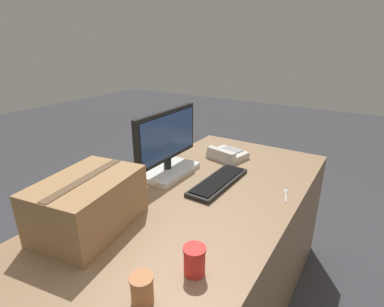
# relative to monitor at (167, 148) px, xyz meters

# --- Properties ---
(ground_plane) EXTENTS (12.00, 12.00, 0.00)m
(ground_plane) POSITION_rel_monitor_xyz_m (-0.12, -0.29, -0.90)
(ground_plane) COLOR #38383D
(office_desk) EXTENTS (1.80, 0.90, 0.75)m
(office_desk) POSITION_rel_monitor_xyz_m (-0.12, -0.29, -0.53)
(office_desk) COLOR #8C6B4C
(office_desk) RESTS_ON ground_plane
(monitor) EXTENTS (0.51, 0.23, 0.37)m
(monitor) POSITION_rel_monitor_xyz_m (0.00, 0.00, 0.00)
(monitor) COLOR white
(monitor) RESTS_ON office_desk
(keyboard) EXTENTS (0.45, 0.15, 0.03)m
(keyboard) POSITION_rel_monitor_xyz_m (0.03, -0.31, -0.14)
(keyboard) COLOR black
(keyboard) RESTS_ON office_desk
(desk_phone) EXTENTS (0.23, 0.26, 0.07)m
(desk_phone) POSITION_rel_monitor_xyz_m (0.40, -0.19, -0.13)
(desk_phone) COLOR beige
(desk_phone) RESTS_ON office_desk
(paper_cup_left) EXTENTS (0.07, 0.07, 0.09)m
(paper_cup_left) POSITION_rel_monitor_xyz_m (-0.78, -0.48, -0.11)
(paper_cup_left) COLOR #BC7547
(paper_cup_left) RESTS_ON office_desk
(paper_cup_right) EXTENTS (0.08, 0.08, 0.10)m
(paper_cup_right) POSITION_rel_monitor_xyz_m (-0.60, -0.55, -0.10)
(paper_cup_right) COLOR red
(paper_cup_right) RESTS_ON office_desk
(spoon) EXTENTS (0.15, 0.06, 0.00)m
(spoon) POSITION_rel_monitor_xyz_m (0.12, -0.66, -0.15)
(spoon) COLOR #B2B2B7
(spoon) RESTS_ON office_desk
(cardboard_box) EXTENTS (0.47, 0.36, 0.22)m
(cardboard_box) POSITION_rel_monitor_xyz_m (-0.60, -0.05, -0.04)
(cardboard_box) COLOR #9E754C
(cardboard_box) RESTS_ON office_desk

